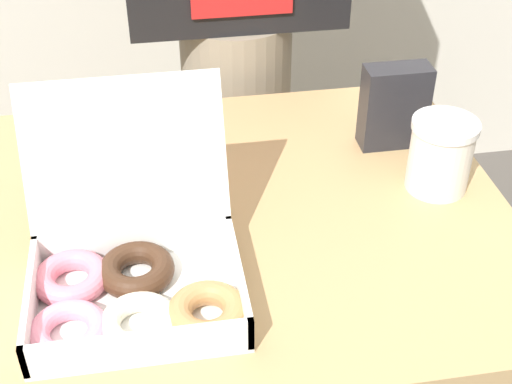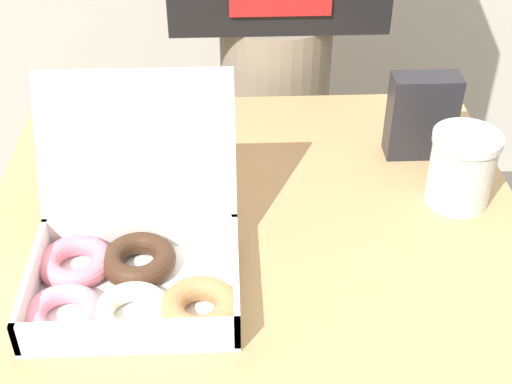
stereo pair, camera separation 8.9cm
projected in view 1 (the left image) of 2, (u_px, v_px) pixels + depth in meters
table at (246, 372)px, 1.33m from camera, size 0.83×0.72×0.77m
donut_box at (130, 279)px, 0.93m from camera, size 0.31×0.31×0.24m
coffee_cup at (441, 155)px, 1.12m from camera, size 0.10×0.10×0.12m
napkin_holder at (394, 106)px, 1.22m from camera, size 0.11×0.05×0.15m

